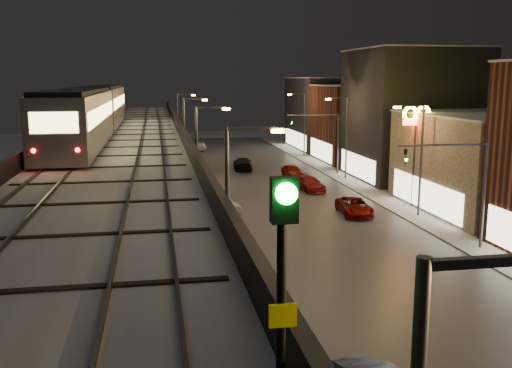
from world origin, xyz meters
TOP-DOWN VIEW (x-y plane):
  - road_surface at (7.50, 35.00)m, footprint 17.00×120.00m
  - sidewalk_right at (17.50, 35.00)m, footprint 4.00×120.00m
  - under_viaduct_pavement at (-6.00, 35.00)m, footprint 11.00×120.00m
  - elevated_viaduct at (-6.00, 31.84)m, footprint 9.00×100.00m
  - viaduct_trackbed at (-6.01, 31.97)m, footprint 8.40×100.00m
  - viaduct_parapet_streetside at (-1.65, 32.00)m, footprint 0.30×100.00m
  - viaduct_parapet_far at (-10.35, 32.00)m, footprint 0.30×100.00m
  - building_c at (23.99, 32.00)m, footprint 12.20×15.20m
  - building_d at (23.99, 48.00)m, footprint 12.20×13.20m
  - building_e at (23.99, 62.00)m, footprint 12.20×12.20m
  - building_f at (23.99, 76.00)m, footprint 12.20×16.20m
  - streetlight_left_1 at (-0.43, 13.00)m, footprint 2.57×0.28m
  - streetlight_left_2 at (-0.43, 31.00)m, footprint 2.57×0.28m
  - streetlight_right_2 at (16.73, 31.00)m, footprint 2.56×0.28m
  - streetlight_left_3 at (-0.43, 49.00)m, footprint 2.57×0.28m
  - streetlight_right_3 at (16.73, 49.00)m, footprint 2.56×0.28m
  - streetlight_left_4 at (-0.43, 67.00)m, footprint 2.57×0.28m
  - streetlight_right_4 at (16.73, 67.00)m, footprint 2.56×0.28m
  - traffic_light_rig_a at (15.84, 22.00)m, footprint 6.10×0.34m
  - traffic_light_rig_b at (15.84, 52.00)m, footprint 6.10×0.34m
  - subway_train at (-8.50, 36.97)m, footprint 3.09×37.41m
  - rail_signal at (-2.10, -4.00)m, footprint 0.37×0.44m
  - car_mid_silver at (1.57, 35.40)m, footprint 3.00×4.85m
  - car_mid_dark at (6.64, 56.86)m, footprint 2.51×5.33m
  - car_far_white at (3.14, 76.56)m, footprint 2.13×4.16m
  - car_onc_dark at (12.09, 32.33)m, footprint 2.69×5.16m
  - car_onc_white at (11.12, 42.83)m, footprint 2.75×5.12m
  - car_onc_red at (11.34, 50.76)m, footprint 2.04×4.26m
  - sign_mcdonalds at (18.00, 34.26)m, footprint 2.61×0.52m

SIDE VIEW (x-z plane):
  - road_surface at x=7.50m, z-range 0.00..0.06m
  - under_viaduct_pavement at x=-6.00m, z-range 0.00..0.06m
  - sidewalk_right at x=17.50m, z-range 0.00..0.14m
  - car_mid_silver at x=1.57m, z-range 0.00..1.25m
  - car_far_white at x=3.14m, z-range 0.00..1.36m
  - car_onc_dark at x=12.09m, z-range 0.00..1.39m
  - car_onc_red at x=11.34m, z-range 0.00..1.40m
  - car_onc_white at x=11.12m, z-range 0.00..1.41m
  - car_mid_dark at x=6.64m, z-range 0.00..1.50m
  - building_c at x=23.99m, z-range 0.00..8.16m
  - traffic_light_rig_a at x=15.84m, z-range 1.00..8.00m
  - traffic_light_rig_b at x=15.84m, z-range 1.00..8.00m
  - building_e at x=23.99m, z-range 0.00..10.16m
  - streetlight_left_1 at x=-0.43m, z-range 0.74..9.74m
  - streetlight_left_2 at x=-0.43m, z-range 0.74..9.74m
  - streetlight_right_2 at x=16.73m, z-range 0.74..9.74m
  - streetlight_left_3 at x=-0.43m, z-range 0.74..9.74m
  - streetlight_right_3 at x=16.73m, z-range 0.74..9.74m
  - streetlight_left_4 at x=-0.43m, z-range 0.74..9.74m
  - streetlight_right_4 at x=16.73m, z-range 0.74..9.74m
  - building_f at x=23.99m, z-range 0.00..11.16m
  - elevated_viaduct at x=-6.00m, z-range 2.47..8.77m
  - viaduct_trackbed at x=-6.01m, z-range 6.23..6.55m
  - viaduct_parapet_streetside at x=-1.65m, z-range 6.30..7.40m
  - viaduct_parapet_far at x=-10.35m, z-range 6.30..7.40m
  - sign_mcdonalds at x=18.00m, z-range 2.57..11.35m
  - building_d at x=23.99m, z-range 0.00..14.16m
  - subway_train at x=-8.50m, z-range 6.61..10.30m
  - rail_signal at x=-2.10m, z-range 7.29..10.46m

